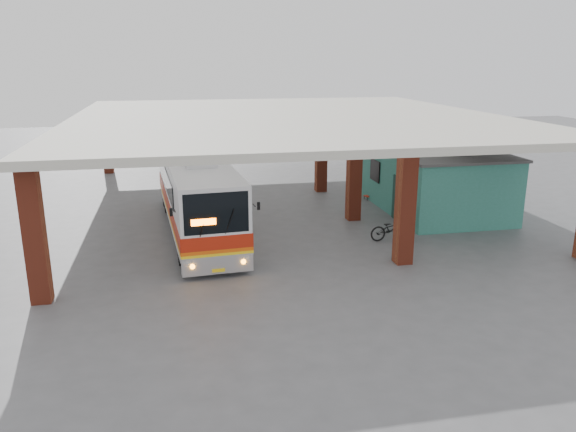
{
  "coord_description": "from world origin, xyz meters",
  "views": [
    {
      "loc": [
        -5.18,
        -21.55,
        7.42
      ],
      "look_at": [
        -0.77,
        0.0,
        1.2
      ],
      "focal_mm": 35.0,
      "sensor_mm": 36.0,
      "label": 1
    }
  ],
  "objects_px": {
    "pedestrian": "(404,222)",
    "red_chair": "(370,194)",
    "motorcycle": "(392,229)",
    "coach_bus": "(196,193)"
  },
  "relations": [
    {
      "from": "coach_bus",
      "to": "red_chair",
      "type": "height_order",
      "value": "coach_bus"
    },
    {
      "from": "motorcycle",
      "to": "pedestrian",
      "type": "height_order",
      "value": "pedestrian"
    },
    {
      "from": "motorcycle",
      "to": "pedestrian",
      "type": "xyz_separation_m",
      "value": [
        0.42,
        -0.28,
        0.34
      ]
    },
    {
      "from": "pedestrian",
      "to": "red_chair",
      "type": "relative_size",
      "value": 2.34
    },
    {
      "from": "coach_bus",
      "to": "pedestrian",
      "type": "xyz_separation_m",
      "value": [
        8.36,
        -3.22,
        -0.88
      ]
    },
    {
      "from": "coach_bus",
      "to": "pedestrian",
      "type": "relative_size",
      "value": 7.13
    },
    {
      "from": "coach_bus",
      "to": "red_chair",
      "type": "xyz_separation_m",
      "value": [
        9.4,
        3.93,
        -1.39
      ]
    },
    {
      "from": "pedestrian",
      "to": "red_chair",
      "type": "height_order",
      "value": "pedestrian"
    },
    {
      "from": "coach_bus",
      "to": "motorcycle",
      "type": "distance_m",
      "value": 8.56
    },
    {
      "from": "pedestrian",
      "to": "motorcycle",
      "type": "bearing_deg",
      "value": -74.53
    }
  ]
}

